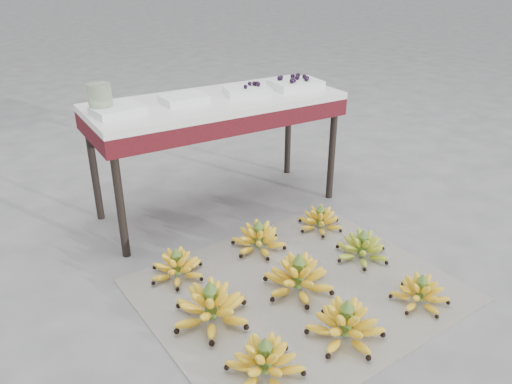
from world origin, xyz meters
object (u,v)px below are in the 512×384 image
bunch_front_left (265,362)px  glass_jar (100,99)px  bunch_front_center (346,325)px  bunch_mid_left (211,307)px  bunch_mid_right (362,248)px  bunch_back_left (177,267)px  tray_far_right (296,84)px  vendor_table (216,112)px  tray_left (184,99)px  bunch_front_right (420,293)px  bunch_back_right (320,220)px  bunch_mid_center (298,278)px  bunch_back_center (259,239)px  tray_right (248,90)px  newspaper_mat (298,290)px  tray_far_left (118,111)px

bunch_front_left → glass_jar: size_ratio=2.47×
bunch_front_center → bunch_mid_left: bunch_mid_left is taller
bunch_mid_right → bunch_back_left: bearing=173.4°
tray_far_right → glass_jar: glass_jar is taller
vendor_table → tray_left: tray_left is taller
bunch_mid_right → bunch_front_right: bearing=-79.8°
vendor_table → tray_far_right: (0.48, -0.04, 0.10)m
bunch_back_right → vendor_table: bearing=137.3°
bunch_mid_center → bunch_back_center: 0.37m
bunch_mid_right → glass_jar: 1.41m
vendor_table → glass_jar: 0.60m
bunch_front_right → tray_right: tray_right is taller
bunch_front_left → bunch_back_right: bunch_front_left is taller
bunch_front_center → bunch_back_right: 0.83m
vendor_table → bunch_front_center: bearing=-94.8°
bunch_mid_center → tray_left: 1.07m
bunch_back_right → tray_right: size_ratio=1.05×
bunch_front_left → bunch_mid_center: bunch_mid_center is taller
bunch_mid_right → tray_left: size_ratio=1.37×
tray_far_right → bunch_front_left: bearing=-128.6°
newspaper_mat → bunch_front_center: bearing=-94.3°
newspaper_mat → tray_far_right: (0.55, 0.84, 0.66)m
newspaper_mat → bunch_mid_right: bunch_mid_right is taller
bunch_mid_center → bunch_mid_right: bearing=-0.7°
bunch_front_left → vendor_table: (0.45, 1.21, 0.50)m
tray_far_left → tray_left: size_ratio=1.08×
tray_far_right → bunch_mid_left: bearing=-139.4°
tray_far_left → tray_far_right: (1.00, -0.01, 0.01)m
bunch_mid_left → bunch_back_right: (0.82, 0.36, -0.02)m
tray_far_right → newspaper_mat: bearing=-123.5°
bunch_mid_right → bunch_back_center: bearing=153.5°
bunch_mid_left → tray_far_right: (0.96, 0.82, 0.59)m
bunch_mid_left → tray_far_left: size_ratio=1.59×
bunch_front_left → bunch_front_center: (0.35, 0.00, 0.00)m
bunch_mid_left → tray_far_right: 1.40m
bunch_mid_center → glass_jar: 1.22m
bunch_front_right → bunch_back_center: bunch_back_center is taller
bunch_back_center → tray_far_left: (-0.47, 0.48, 0.59)m
newspaper_mat → bunch_front_left: size_ratio=3.64×
bunch_front_center → bunch_mid_right: bunch_front_center is taller
bunch_mid_center → vendor_table: (0.08, 0.88, 0.49)m
bunch_mid_center → tray_right: 1.07m
newspaper_mat → tray_far_left: bearing=117.7°
bunch_front_center → tray_left: tray_left is taller
bunch_mid_left → vendor_table: 1.11m
bunch_back_center → tray_right: 0.80m
bunch_front_center → bunch_mid_right: size_ratio=0.94×
bunch_front_left → bunch_mid_center: size_ratio=1.02×
tray_far_right → tray_far_left: bearing=179.2°
bunch_back_left → tray_far_right: tray_far_right is taller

